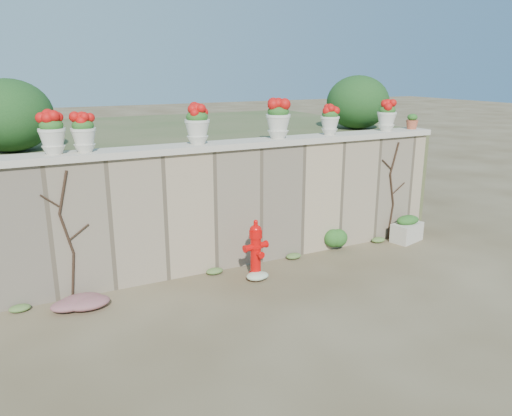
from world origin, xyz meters
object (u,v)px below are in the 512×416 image
fire_hydrant (256,249)px  terracotta_pot (412,122)px  urn_pot_0 (52,134)px  planter_box (407,229)px

fire_hydrant → terracotta_pot: (3.77, 0.75, 1.74)m
urn_pot_0 → terracotta_pot: urn_pot_0 is taller
urn_pot_0 → terracotta_pot: (6.51, 0.00, -0.15)m
fire_hydrant → planter_box: size_ratio=1.40×
fire_hydrant → planter_box: fire_hydrant is taller
planter_box → urn_pot_0: 6.53m
fire_hydrant → planter_box: 3.43m
terracotta_pot → planter_box: bearing=-127.0°
planter_box → terracotta_pot: bearing=37.6°
terracotta_pot → urn_pot_0: bearing=-180.0°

